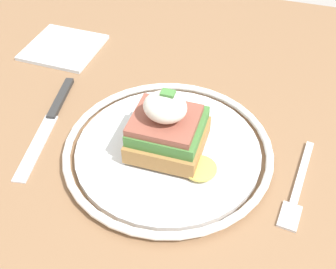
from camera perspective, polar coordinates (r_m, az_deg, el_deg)
dining_table at (r=0.67m, az=0.50°, el=-5.41°), size 0.98×0.83×0.72m
plate at (r=0.54m, az=-0.00°, el=-2.07°), size 0.27×0.27×0.02m
sandwich at (r=0.51m, az=-0.07°, el=0.87°), size 0.11×0.09×0.09m
fork at (r=0.53m, az=17.17°, el=-6.87°), size 0.03×0.14×0.00m
knife at (r=0.61m, az=-15.59°, el=2.22°), size 0.05×0.20×0.01m
napkin at (r=0.75m, az=-13.96°, el=11.38°), size 0.12×0.12×0.01m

